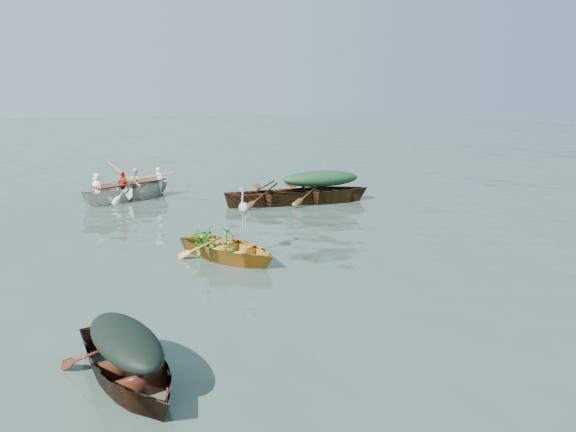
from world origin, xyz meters
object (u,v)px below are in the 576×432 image
at_px(rowed_boat, 131,200).
at_px(dark_covered_boat, 128,382).
at_px(open_wooden_boat, 274,205).
at_px(yellow_dinghy, 229,259).
at_px(heron, 244,214).
at_px(green_tarp_boat, 320,203).

bearing_deg(rowed_boat, dark_covered_boat, 145.63).
distance_m(open_wooden_boat, rowed_boat, 4.91).
relative_size(yellow_dinghy, rowed_boat, 0.71).
bearing_deg(rowed_boat, heron, 164.60).
height_order(green_tarp_boat, rowed_boat, rowed_boat).
bearing_deg(heron, rowed_boat, 74.03).
bearing_deg(yellow_dinghy, open_wooden_boat, 31.64).
relative_size(dark_covered_boat, rowed_boat, 0.74).
bearing_deg(dark_covered_boat, rowed_boat, 70.33).
xyz_separation_m(yellow_dinghy, rowed_boat, (-1.47, 7.72, 0.00)).
bearing_deg(dark_covered_boat, open_wooden_boat, 47.11).
distance_m(green_tarp_boat, open_wooden_boat, 1.54).
distance_m(yellow_dinghy, heron, 1.05).
xyz_separation_m(rowed_boat, heron, (1.92, -7.40, 0.90)).
distance_m(green_tarp_boat, rowed_boat, 6.34).
xyz_separation_m(dark_covered_boat, green_tarp_boat, (6.75, 9.81, 0.00)).
relative_size(green_tarp_boat, heron, 4.97).
xyz_separation_m(dark_covered_boat, rowed_boat, (0.97, 12.41, 0.00)).
height_order(dark_covered_boat, heron, heron).
height_order(green_tarp_boat, open_wooden_boat, green_tarp_boat).
xyz_separation_m(green_tarp_boat, heron, (-3.87, -4.80, 0.90)).
xyz_separation_m(open_wooden_boat, heron, (-2.33, -4.93, 0.90)).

